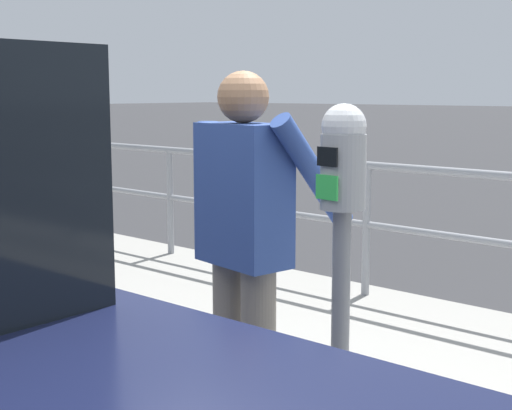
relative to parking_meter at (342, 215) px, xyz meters
The scene contains 4 objects.
sidewalk_curb 1.59m from the parking_meter, 107.55° to the left, with size 36.00×3.14×0.13m, color #9E9B93.
parking_meter is the anchor object (origin of this frame).
pedestrian_at_meter 0.55m from the parking_meter, behind, with size 0.65×0.48×1.61m.
background_railing 2.42m from the parking_meter, 98.10° to the left, with size 24.06×0.06×1.01m.
Camera 1 is at (1.90, -1.75, 1.65)m, focal length 52.03 mm.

